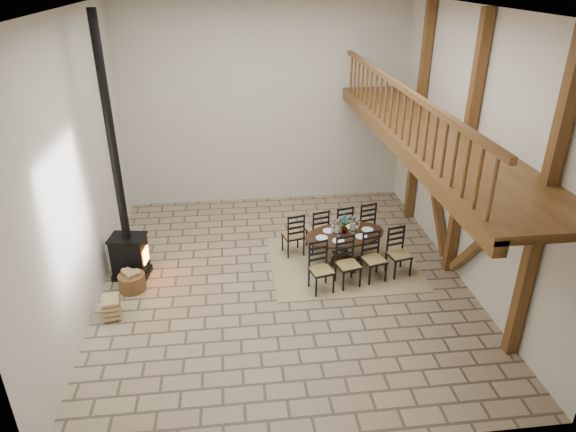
{
  "coord_description": "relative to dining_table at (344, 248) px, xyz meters",
  "views": [
    {
      "loc": [
        -0.93,
        -8.53,
        5.58
      ],
      "look_at": [
        0.13,
        0.4,
        1.2
      ],
      "focal_mm": 32.0,
      "sensor_mm": 36.0,
      "label": 1
    }
  ],
  "objects": [
    {
      "name": "log_stack",
      "position": [
        -4.44,
        -1.29,
        -0.16
      ],
      "size": [
        0.35,
        0.43,
        0.39
      ],
      "rotation": [
        0.0,
        0.0,
        0.16
      ],
      "color": "tan",
      "rests_on": "ground"
    },
    {
      "name": "log_basket",
      "position": [
        -4.21,
        -0.47,
        -0.18
      ],
      "size": [
        0.5,
        0.5,
        0.41
      ],
      "rotation": [
        0.0,
        0.0,
        -0.19
      ],
      "color": "brown",
      "rests_on": "ground"
    },
    {
      "name": "room_shell",
      "position": [
        -0.11,
        -0.46,
        2.66
      ],
      "size": [
        7.02,
        8.02,
        5.01
      ],
      "color": "beige",
      "rests_on": "ground"
    },
    {
      "name": "rug",
      "position": [
        0.0,
        -0.0,
        -0.35
      ],
      "size": [
        3.0,
        2.5,
        0.02
      ],
      "primitive_type": "cube",
      "color": "tan",
      "rests_on": "ground"
    },
    {
      "name": "wood_stove",
      "position": [
        -4.3,
        0.05,
        0.76
      ],
      "size": [
        0.75,
        0.62,
        5.0
      ],
      "rotation": [
        0.0,
        0.0,
        -0.16
      ],
      "color": "black",
      "rests_on": "ground"
    },
    {
      "name": "ground",
      "position": [
        -1.3,
        -0.46,
        -0.36
      ],
      "size": [
        8.0,
        8.0,
        0.0
      ],
      "primitive_type": "plane",
      "color": "gray",
      "rests_on": "ground"
    },
    {
      "name": "dining_table",
      "position": [
        0.0,
        0.0,
        0.0
      ],
      "size": [
        2.47,
        2.32,
        1.09
      ],
      "rotation": [
        0.0,
        0.0,
        0.24
      ],
      "color": "black",
      "rests_on": "ground"
    }
  ]
}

